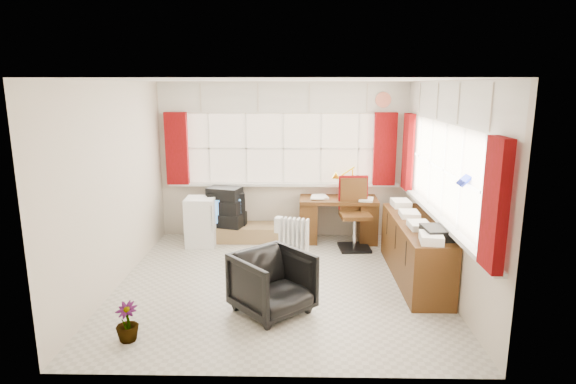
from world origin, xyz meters
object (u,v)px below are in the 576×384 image
(office_chair, at_px, (273,283))
(tv_bench, at_px, (249,232))
(desk_lamp, at_px, (353,176))
(desk, at_px, (338,217))
(crt_tv, at_px, (225,207))
(radiator, at_px, (294,244))
(credenza, at_px, (415,249))
(mini_fridge, at_px, (201,222))
(task_chair, at_px, (354,210))

(office_chair, xyz_separation_m, tv_bench, (-0.51, 2.52, -0.22))
(desk_lamp, bearing_deg, desk, -151.68)
(tv_bench, xyz_separation_m, crt_tv, (-0.40, 0.10, 0.39))
(radiator, relative_size, crt_tv, 0.91)
(credenza, relative_size, mini_fridge, 2.65)
(desk_lamp, relative_size, tv_bench, 0.34)
(desk, xyz_separation_m, office_chair, (-0.91, -2.51, -0.05))
(desk, distance_m, task_chair, 0.40)
(task_chair, xyz_separation_m, crt_tv, (-2.03, 0.39, -0.06))
(desk_lamp, height_order, radiator, desk_lamp)
(tv_bench, relative_size, crt_tv, 2.00)
(desk, relative_size, task_chair, 1.12)
(desk, distance_m, desk_lamp, 0.69)
(desk, xyz_separation_m, task_chair, (0.22, -0.28, 0.19))
(task_chair, height_order, office_chair, task_chair)
(office_chair, bearing_deg, radiator, 40.56)
(credenza, distance_m, crt_tv, 3.13)
(office_chair, bearing_deg, mini_fridge, 77.20)
(desk_lamp, relative_size, task_chair, 0.44)
(tv_bench, height_order, crt_tv, crt_tv)
(desk_lamp, height_order, crt_tv, desk_lamp)
(task_chair, xyz_separation_m, credenza, (0.64, -1.23, -0.19))
(crt_tv, bearing_deg, desk_lamp, 0.35)
(task_chair, xyz_separation_m, mini_fridge, (-2.35, 0.02, -0.20))
(office_chair, xyz_separation_m, mini_fridge, (-1.23, 2.25, 0.04))
(office_chair, bearing_deg, task_chair, 21.71)
(mini_fridge, bearing_deg, desk, 6.99)
(credenza, bearing_deg, radiator, 160.56)
(desk, height_order, office_chair, desk)
(desk, distance_m, crt_tv, 1.83)
(desk, xyz_separation_m, credenza, (0.86, -1.51, 0.00))
(desk_lamp, distance_m, credenza, 1.87)
(office_chair, distance_m, tv_bench, 2.58)
(tv_bench, bearing_deg, desk_lamp, 3.98)
(radiator, distance_m, tv_bench, 1.22)
(crt_tv, bearing_deg, task_chair, -10.91)
(office_chair, xyz_separation_m, crt_tv, (-0.91, 2.62, 0.18))
(desk, relative_size, tv_bench, 0.88)
(desk, height_order, radiator, desk)
(tv_bench, xyz_separation_m, mini_fridge, (-0.72, -0.27, 0.25))
(task_chair, height_order, credenza, task_chair)
(crt_tv, bearing_deg, credenza, -31.22)
(radiator, height_order, mini_fridge, mini_fridge)
(radiator, bearing_deg, crt_tv, 136.28)
(task_chair, relative_size, mini_fridge, 1.45)
(desk_lamp, bearing_deg, task_chair, -91.40)
(desk, height_order, mini_fridge, mini_fridge)
(desk_lamp, relative_size, credenza, 0.24)
(office_chair, relative_size, credenza, 0.38)
(mini_fridge, bearing_deg, radiator, -25.96)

